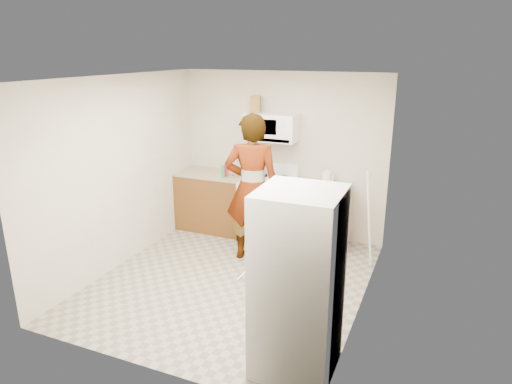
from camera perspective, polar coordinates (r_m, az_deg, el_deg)
The scene contains 20 objects.
floor at distance 5.89m, azimuth -2.97°, elevation -10.96°, with size 3.60×3.60×0.00m, color gray.
back_wall at distance 7.01m, azimuth 3.25°, elevation 4.63°, with size 3.20×0.02×2.50m, color beige.
right_wall at distance 4.95m, azimuth 13.61°, elevation -1.29°, with size 0.02×3.60×2.50m, color beige.
cabinet_left at distance 7.37m, azimuth -5.28°, elevation -1.24°, with size 1.12×0.62×0.90m, color brown.
counter_left at distance 7.23m, azimuth -5.38°, elevation 2.27°, with size 1.14×0.64×0.04m, color tan.
cabinet_right at distance 6.77m, azimuth 7.71°, elevation -3.04°, with size 0.80×0.62×0.90m, color brown.
counter_right at distance 6.62m, azimuth 7.87°, elevation 0.75°, with size 0.82×0.64×0.04m, color tan.
gas_range at distance 6.98m, azimuth 1.52°, elevation -1.94°, with size 0.76×0.65×1.13m.
microwave at distance 6.79m, azimuth 2.00°, elevation 8.11°, with size 0.76×0.38×0.40m, color white.
person at distance 6.13m, azimuth -0.48°, elevation 0.49°, with size 0.74×0.48×2.03m, color tan.
fridge at distance 4.06m, azimuth 5.27°, elevation -11.29°, with size 0.70×0.70×1.70m, color silver.
kettle at distance 6.71m, azimuth 8.83°, elevation 1.80°, with size 0.14×0.14×0.16m, color white.
jug at distance 6.89m, azimuth -0.05°, elevation 10.93°, with size 0.14×0.14×0.24m, color brown.
saucepan at distance 6.99m, azimuth 0.38°, elevation 2.59°, with size 0.21×0.21×0.11m, color silver.
tray at distance 6.71m, azimuth 2.68°, elevation 1.47°, with size 0.25×0.16×0.05m, color white.
bottle_spray at distance 6.99m, azimuth -3.70°, elevation 2.78°, with size 0.06×0.06×0.20m, color red.
bottle_hot_sauce at distance 6.98m, azimuth -2.54°, elevation 2.60°, with size 0.05×0.05×0.16m, color orange.
bottle_green_cap at distance 6.92m, azimuth -4.14°, elevation 2.58°, with size 0.06×0.06×0.19m, color #198D39.
pot_lid at distance 7.00m, azimuth -2.90°, elevation 2.01°, with size 0.22×0.22×0.01m, color silver.
broom at distance 6.04m, azimuth 13.96°, elevation -3.54°, with size 0.03×0.03×1.38m, color silver.
Camera 1 is at (2.29, -4.65, 2.79)m, focal length 32.00 mm.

